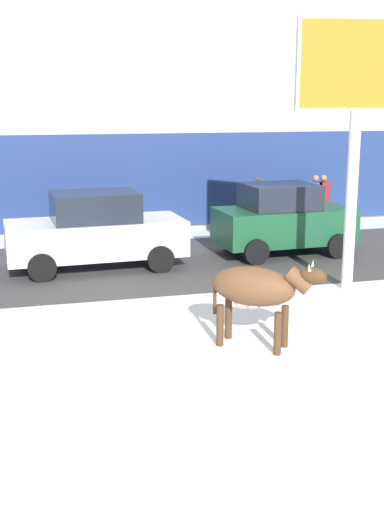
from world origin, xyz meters
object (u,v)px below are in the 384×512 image
billboard (358,82)px  pedestrian_far_left (315,203)px  cow_brown (257,288)px  pedestrian_near_billboard (258,205)px  car_darkgreen_hatchback (283,219)px  pedestrian_by_cars (323,202)px  car_white_sedan (96,231)px

billboard → pedestrian_far_left: 7.42m
cow_brown → pedestrian_near_billboard: size_ratio=1.00×
billboard → pedestrian_near_billboard: size_ratio=3.21×
billboard → car_darkgreen_hatchback: (-0.07, 3.46, -3.39)m
car_darkgreen_hatchback → cow_brown: bearing=-116.0°
billboard → pedestrian_by_cars: size_ratio=3.21×
billboard → pedestrian_by_cars: (2.41, 6.22, -3.43)m
car_darkgreen_hatchback → pedestrian_by_cars: 3.71m
pedestrian_far_left → billboard: bearing=-108.9°
car_darkgreen_hatchback → pedestrian_by_cars: car_darkgreen_hatchback is taller
cow_brown → car_darkgreen_hatchback: size_ratio=0.49×
car_white_sedan → pedestrian_far_left: car_white_sedan is taller
billboard → pedestrian_by_cars: 7.50m
car_white_sedan → pedestrian_near_billboard: car_white_sedan is taller
cow_brown → car_white_sedan: bearing=107.4°
pedestrian_by_cars → cow_brown: bearing=-121.5°
pedestrian_near_billboard → pedestrian_by_cars: (2.14, 0.00, 0.00)m
pedestrian_far_left → pedestrian_near_billboard: bearing=180.0°
car_darkgreen_hatchback → pedestrian_far_left: (2.20, 2.76, -0.05)m
pedestrian_by_cars → pedestrian_far_left: size_ratio=1.00×
billboard → pedestrian_far_left: billboard is taller
cow_brown → billboard: (3.10, 2.76, 3.32)m
cow_brown → car_darkgreen_hatchback: bearing=64.0°
pedestrian_by_cars → billboard: bearing=-111.1°
cow_brown → car_white_sedan: (-1.88, 5.99, -0.09)m
car_white_sedan → pedestrian_by_cars: size_ratio=2.47×
car_darkgreen_hatchback → pedestrian_near_billboard: bearing=83.1°
cow_brown → pedestrian_near_billboard: pedestrian_near_billboard is taller
cow_brown → pedestrian_far_left: bearing=59.8°
cow_brown → pedestrian_by_cars: 10.53m
cow_brown → pedestrian_near_billboard: bearing=69.4°
car_white_sedan → car_darkgreen_hatchback: car_darkgreen_hatchback is taller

